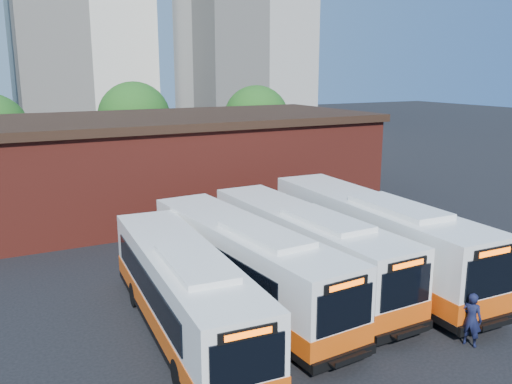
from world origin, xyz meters
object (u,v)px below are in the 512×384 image
bus_midwest (245,266)px  transit_worker (471,319)px  bus_east (373,240)px  bus_west (184,295)px  bus_mideast (304,251)px

bus_midwest → transit_worker: size_ratio=6.65×
bus_east → bus_midwest: bearing=-177.9°
bus_west → bus_mideast: size_ratio=0.96×
bus_west → transit_worker: bus_west is taller
bus_west → bus_mideast: bus_mideast is taller
bus_mideast → transit_worker: (2.17, -7.31, -0.62)m
bus_east → bus_mideast: bearing=174.0°
bus_west → bus_mideast: 6.65m
bus_east → bus_west: bearing=-169.6°
bus_west → bus_east: size_ratio=0.89×
bus_midwest → bus_east: 6.63m
bus_mideast → bus_midwest: bearing=-172.6°
bus_west → bus_east: bearing=12.4°
bus_east → transit_worker: 6.99m
transit_worker → bus_midwest: bearing=13.9°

